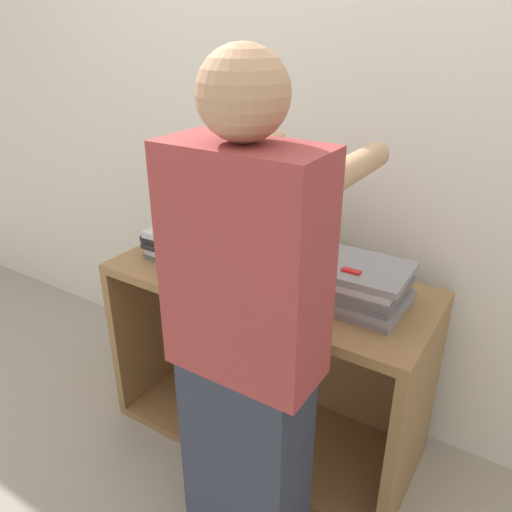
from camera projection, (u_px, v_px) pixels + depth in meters
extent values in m
plane|color=#9E9384|center=(231.00, 472.00, 1.96)|extent=(12.00, 12.00, 0.00)
cube|color=silver|center=(318.00, 136.00, 1.93)|extent=(8.00, 0.05, 2.40)
cube|color=olive|center=(267.00, 282.00, 1.85)|extent=(1.22, 0.52, 0.04)
cube|color=olive|center=(266.00, 427.00, 2.15)|extent=(1.22, 0.52, 0.04)
cube|color=olive|center=(156.00, 317.00, 2.29)|extent=(0.04, 0.52, 0.67)
cube|color=olive|center=(414.00, 417.00, 1.71)|extent=(0.04, 0.52, 0.67)
cube|color=olive|center=(295.00, 331.00, 2.19)|extent=(1.15, 0.04, 0.67)
cube|color=gray|center=(267.00, 275.00, 1.84)|extent=(0.31, 0.25, 0.02)
cube|color=#28282B|center=(269.00, 271.00, 1.84)|extent=(0.26, 0.14, 0.00)
cube|color=gray|center=(289.00, 229.00, 1.90)|extent=(0.31, 0.06, 0.25)
cube|color=black|center=(289.00, 229.00, 1.90)|extent=(0.28, 0.05, 0.22)
cube|color=slate|center=(194.00, 254.00, 2.00)|extent=(0.32, 0.26, 0.02)
cube|color=#B7B7BC|center=(195.00, 249.00, 1.98)|extent=(0.32, 0.26, 0.02)
cube|color=#232326|center=(192.00, 243.00, 1.98)|extent=(0.32, 0.26, 0.02)
cube|color=#232326|center=(191.00, 237.00, 1.98)|extent=(0.32, 0.25, 0.02)
cube|color=#B7B7BC|center=(193.00, 232.00, 1.96)|extent=(0.32, 0.26, 0.02)
cube|color=gray|center=(356.00, 301.00, 1.67)|extent=(0.32, 0.26, 0.02)
cube|color=gray|center=(357.00, 295.00, 1.65)|extent=(0.32, 0.26, 0.02)
cube|color=slate|center=(354.00, 288.00, 1.65)|extent=(0.32, 0.26, 0.02)
cube|color=slate|center=(356.00, 281.00, 1.64)|extent=(0.32, 0.26, 0.02)
cube|color=#B7B7BC|center=(355.00, 274.00, 1.63)|extent=(0.32, 0.25, 0.02)
cube|color=gray|center=(360.00, 269.00, 1.61)|extent=(0.32, 0.26, 0.02)
cube|color=#2D3342|center=(247.00, 467.00, 1.51)|extent=(0.34, 0.20, 0.76)
cube|color=#993838|center=(245.00, 266.00, 1.22)|extent=(0.40, 0.20, 0.60)
sphere|color=tan|center=(243.00, 94.00, 1.05)|extent=(0.21, 0.21, 0.21)
cylinder|color=tan|center=(248.00, 151.00, 1.40)|extent=(0.07, 0.32, 0.07)
cylinder|color=tan|center=(355.00, 167.00, 1.25)|extent=(0.07, 0.32, 0.07)
cube|color=red|center=(351.00, 271.00, 1.56)|extent=(0.06, 0.02, 0.01)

